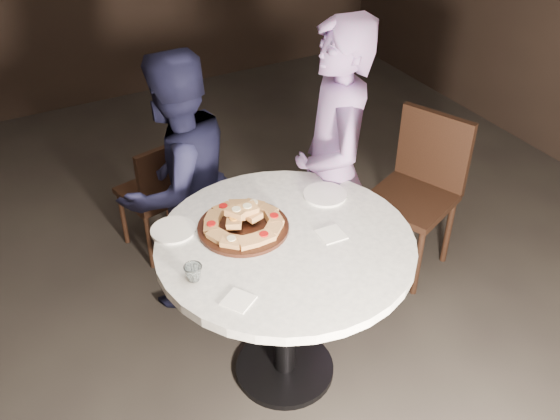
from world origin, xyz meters
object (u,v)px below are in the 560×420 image
(chair_far, at_px, (161,190))
(table, at_px, (285,268))
(chair_right, at_px, (420,183))
(focaccia_pile, at_px, (243,220))
(water_glass, at_px, (193,273))
(serving_board, at_px, (243,227))
(diner_navy, at_px, (178,185))
(diner_teal, at_px, (333,174))

(chair_far, bearing_deg, table, 86.78)
(chair_far, xyz_separation_m, chair_right, (1.33, -0.78, 0.08))
(table, xyz_separation_m, focaccia_pile, (-0.13, 0.16, 0.21))
(water_glass, bearing_deg, focaccia_pile, 33.59)
(serving_board, relative_size, diner_navy, 0.28)
(table, distance_m, focaccia_pile, 0.29)
(water_glass, distance_m, diner_teal, 1.05)
(diner_navy, bearing_deg, focaccia_pile, 75.21)
(table, height_order, serving_board, serving_board)
(serving_board, distance_m, diner_teal, 0.67)
(focaccia_pile, distance_m, chair_far, 1.14)
(focaccia_pile, bearing_deg, chair_far, 93.14)
(serving_board, bearing_deg, focaccia_pile, 90.56)
(water_glass, distance_m, diner_navy, 0.91)
(diner_navy, distance_m, diner_teal, 0.82)
(chair_right, bearing_deg, table, -91.83)
(serving_board, height_order, focaccia_pile, focaccia_pile)
(focaccia_pile, bearing_deg, water_glass, -146.41)
(table, height_order, chair_right, chair_right)
(table, height_order, chair_far, table)
(chair_right, distance_m, diner_navy, 1.41)
(serving_board, height_order, chair_right, chair_right)
(chair_far, distance_m, diner_teal, 1.13)
(chair_far, bearing_deg, serving_board, 81.28)
(table, relative_size, chair_far, 1.78)
(serving_board, xyz_separation_m, water_glass, (-0.32, -0.21, 0.03))
(table, xyz_separation_m, chair_right, (1.15, 0.44, -0.15))
(serving_board, distance_m, chair_far, 1.13)
(table, bearing_deg, chair_far, 98.63)
(focaccia_pile, relative_size, diner_teal, 0.22)
(serving_board, bearing_deg, diner_navy, 96.63)
(serving_board, xyz_separation_m, chair_far, (-0.06, 1.06, -0.40))
(water_glass, distance_m, chair_right, 1.70)
(table, xyz_separation_m, diner_navy, (-0.20, 0.81, 0.04))
(table, relative_size, serving_board, 3.50)
(chair_right, relative_size, diner_teal, 0.57)
(serving_board, height_order, chair_far, serving_board)
(chair_right, height_order, diner_navy, diner_navy)
(chair_far, height_order, diner_teal, diner_teal)
(serving_board, height_order, diner_teal, diner_teal)
(diner_teal, bearing_deg, chair_far, -118.99)
(diner_teal, bearing_deg, serving_board, -48.11)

